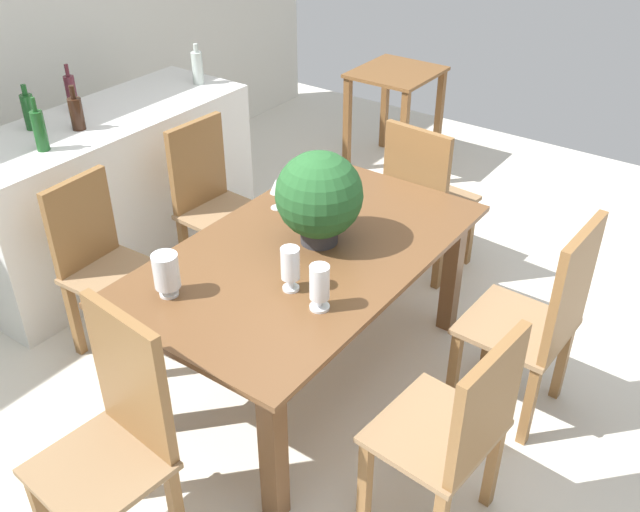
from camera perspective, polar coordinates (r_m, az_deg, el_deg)
The scene contains 20 objects.
ground_plane at distance 3.65m, azimuth -0.08°, elevation -9.75°, with size 7.04×7.04×0.00m, color silver.
dining_table at distance 3.30m, azimuth -1.09°, elevation -1.29°, with size 1.74×1.02×0.74m.
chair_far_left at distance 3.73m, azimuth -17.13°, elevation -0.31°, with size 0.43×0.47×0.94m.
chair_foot_end at distance 4.20m, azimuth 8.30°, elevation 5.05°, with size 0.46×0.49×0.97m.
chair_far_right at distance 4.16m, azimuth -8.79°, elevation 4.75°, with size 0.45×0.42×0.98m.
chair_head_end at distance 2.71m, azimuth -15.97°, elevation -13.34°, with size 0.46×0.47×1.05m.
chair_near_right at distance 3.26m, azimuth 17.46°, elevation -4.60°, with size 0.47×0.47×1.04m.
chair_near_left at distance 2.71m, azimuth 11.07°, elevation -13.46°, with size 0.51×0.45×0.95m.
flower_centerpiece at distance 3.18m, azimuth -0.06°, elevation 4.82°, with size 0.40×0.40×0.44m.
crystal_vase_left at distance 2.94m, azimuth -12.27°, elevation -1.27°, with size 0.11×0.11×0.19m.
crystal_vase_center_near at distance 2.80m, azimuth -0.04°, elevation -2.30°, with size 0.08×0.08×0.20m.
crystal_vase_right at distance 2.91m, azimuth -2.40°, elevation -0.75°, with size 0.08×0.08×0.20m.
wine_glass at distance 3.52m, azimuth -3.53°, elevation 5.55°, with size 0.07×0.07×0.16m.
kitchen_counter at distance 4.54m, azimuth -16.54°, elevation 5.14°, with size 1.86×0.69×0.93m, color silver.
wine_bottle_amber at distance 4.19m, azimuth -19.01°, elevation 10.84°, with size 0.07×0.07×0.25m.
wine_bottle_dark at distance 4.74m, azimuth -9.84°, elevation 14.73°, with size 0.07×0.07×0.26m.
wine_bottle_clear at distance 3.97m, azimuth -21.63°, elevation 9.41°, with size 0.07×0.07×0.29m.
wine_bottle_tall at distance 4.28m, azimuth -22.36°, elevation 10.74°, with size 0.07×0.07×0.25m.
wine_bottle_green at distance 4.47m, azimuth -19.38°, elevation 12.31°, with size 0.06×0.06×0.28m.
side_table at distance 5.56m, azimuth 6.07°, elevation 12.79°, with size 0.64×0.58×0.77m.
Camera 1 is at (-2.19, -1.57, 2.46)m, focal length 39.78 mm.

